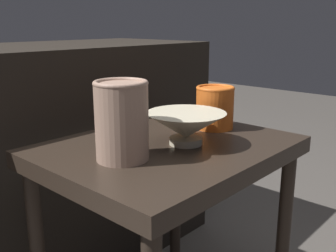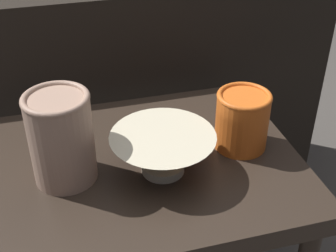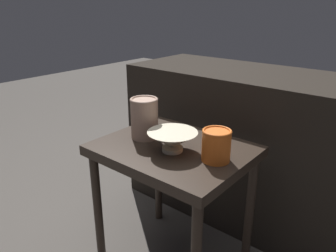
% 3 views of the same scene
% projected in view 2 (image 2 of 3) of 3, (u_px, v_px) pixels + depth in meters
% --- Properties ---
extents(table, '(0.57, 0.46, 0.56)m').
position_uv_depth(table, '(147.00, 191.00, 0.91)').
color(table, '#2D231C').
rests_on(table, ground_plane).
extents(couch_backdrop, '(1.14, 0.50, 0.76)m').
position_uv_depth(couch_backdrop, '(105.00, 97.00, 1.41)').
color(couch_backdrop, black).
rests_on(couch_backdrop, ground_plane).
extents(bowl, '(0.19, 0.19, 0.08)m').
position_uv_depth(bowl, '(163.00, 151.00, 0.82)').
color(bowl, beige).
rests_on(bowl, table).
extents(vase_textured_left, '(0.11, 0.11, 0.17)m').
position_uv_depth(vase_textured_left, '(61.00, 137.00, 0.79)').
color(vase_textured_left, tan).
rests_on(vase_textured_left, table).
extents(vase_colorful_right, '(0.10, 0.10, 0.11)m').
position_uv_depth(vase_colorful_right, '(243.00, 120.00, 0.88)').
color(vase_colorful_right, orange).
rests_on(vase_colorful_right, table).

